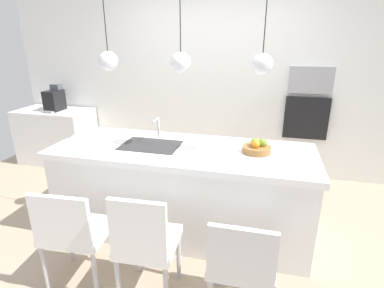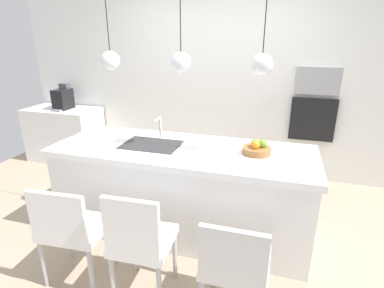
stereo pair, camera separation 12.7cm
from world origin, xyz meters
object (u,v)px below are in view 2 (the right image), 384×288
object	(u,v)px
coffee_machine	(63,98)
chair_far	(235,263)
fruit_bowl	(257,149)
oven	(312,119)
microwave	(318,81)
chair_middle	(140,240)
chair_near	(71,227)

from	to	relation	value
coffee_machine	chair_far	size ratio (longest dim) A/B	0.46
chair_far	fruit_bowl	bearing A→B (deg)	88.76
oven	microwave	bearing A→B (deg)	0.00
fruit_bowl	chair_far	size ratio (longest dim) A/B	0.31
microwave	chair_middle	size ratio (longest dim) A/B	0.59
coffee_machine	microwave	world-z (taller)	microwave
oven	chair_near	world-z (taller)	oven
oven	chair_middle	world-z (taller)	oven
chair_near	microwave	bearing A→B (deg)	53.20
chair_near	chair_far	xyz separation A→B (m)	(1.27, 0.00, -0.02)
fruit_bowl	chair_far	distance (m)	1.08
fruit_bowl	coffee_machine	distance (m)	3.28
coffee_machine	microwave	size ratio (longest dim) A/B	0.70
microwave	chair_near	world-z (taller)	microwave
microwave	oven	xyz separation A→B (m)	(0.00, 0.00, -0.50)
chair_middle	oven	bearing A→B (deg)	62.92
chair_near	chair_middle	world-z (taller)	chair_middle
microwave	chair_far	bearing A→B (deg)	-103.46
chair_near	oven	bearing A→B (deg)	53.20
fruit_bowl	chair_middle	world-z (taller)	fruit_bowl
coffee_machine	chair_middle	distance (m)	3.25
fruit_bowl	chair_middle	size ratio (longest dim) A/B	0.28
chair_middle	microwave	bearing A→B (deg)	62.92
oven	chair_near	size ratio (longest dim) A/B	0.65
fruit_bowl	microwave	xyz separation A→B (m)	(0.58, 1.52, 0.43)
chair_middle	chair_far	distance (m)	0.68
chair_near	chair_far	bearing A→B (deg)	0.02
chair_middle	chair_far	size ratio (longest dim) A/B	1.11
microwave	chair_middle	distance (m)	2.94
chair_middle	chair_far	world-z (taller)	chair_middle
fruit_bowl	coffee_machine	world-z (taller)	coffee_machine
chair_near	fruit_bowl	bearing A→B (deg)	37.11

